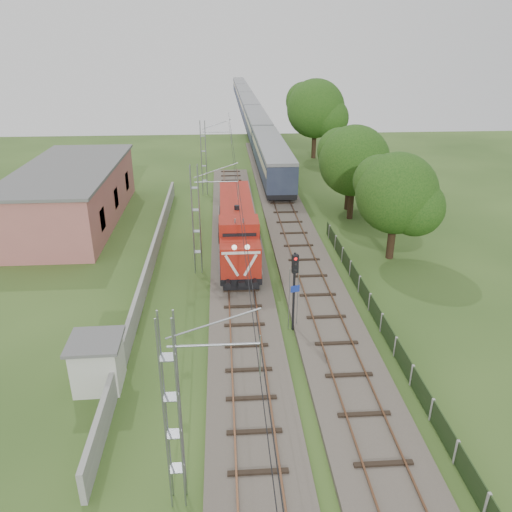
{
  "coord_description": "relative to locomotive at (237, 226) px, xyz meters",
  "views": [
    {
      "loc": [
        -1.08,
        -21.59,
        15.83
      ],
      "look_at": [
        1.08,
        9.56,
        2.2
      ],
      "focal_mm": 35.0,
      "sensor_mm": 36.0,
      "label": 1
    }
  ],
  "objects": [
    {
      "name": "locomotive",
      "position": [
        0.0,
        0.0,
        0.0
      ],
      "size": [
        2.81,
        16.03,
        4.07
      ],
      "color": "black",
      "rests_on": "ground"
    },
    {
      "name": "track_main",
      "position": [
        0.0,
        -8.89,
        -1.94
      ],
      "size": [
        4.2,
        70.0,
        0.45
      ],
      "color": "#6B6054",
      "rests_on": "ground"
    },
    {
      "name": "station_building",
      "position": [
        -15.0,
        8.11,
        0.5
      ],
      "size": [
        8.4,
        20.4,
        5.22
      ],
      "color": "#B46661",
      "rests_on": "ground"
    },
    {
      "name": "coach_rake",
      "position": [
        5.0,
        72.33,
        0.55
      ],
      "size": [
        3.27,
        122.11,
        3.78
      ],
      "color": "black",
      "rests_on": "ground"
    },
    {
      "name": "tree_a",
      "position": [
        11.96,
        -2.37,
        3.06
      ],
      "size": [
        6.41,
        6.11,
        8.31
      ],
      "color": "#382317",
      "rests_on": "ground"
    },
    {
      "name": "tree_d",
      "position": [
        12.27,
        33.52,
        4.7
      ],
      "size": [
        8.44,
        8.03,
        10.94
      ],
      "color": "#382317",
      "rests_on": "ground"
    },
    {
      "name": "fence",
      "position": [
        8.0,
        -12.89,
        -1.53
      ],
      "size": [
        0.12,
        32.0,
        1.2
      ],
      "color": "black",
      "rests_on": "ground"
    },
    {
      "name": "tree_c",
      "position": [
        11.55,
        9.96,
        2.76
      ],
      "size": [
        6.05,
        5.76,
        7.84
      ],
      "color": "#382317",
      "rests_on": "ground"
    },
    {
      "name": "ground",
      "position": [
        0.0,
        -15.89,
        -2.13
      ],
      "size": [
        140.0,
        140.0,
        0.0
      ],
      "primitive_type": "plane",
      "color": "#2D481B",
      "rests_on": "ground"
    },
    {
      "name": "tree_b",
      "position": [
        11.11,
        7.1,
        3.37
      ],
      "size": [
        6.8,
        6.48,
        8.81
      ],
      "color": "#382317",
      "rests_on": "ground"
    },
    {
      "name": "signal_post",
      "position": [
        2.84,
        -12.42,
        1.27
      ],
      "size": [
        0.54,
        0.43,
        4.95
      ],
      "color": "black",
      "rests_on": "ground"
    },
    {
      "name": "track_side",
      "position": [
        5.0,
        4.11,
        -1.94
      ],
      "size": [
        4.2,
        80.0,
        0.45
      ],
      "color": "#6B6054",
      "rests_on": "ground"
    },
    {
      "name": "boundary_wall",
      "position": [
        -6.5,
        -3.89,
        -1.38
      ],
      "size": [
        0.25,
        40.0,
        1.5
      ],
      "primitive_type": "cube",
      "color": "#9E9E99",
      "rests_on": "ground"
    },
    {
      "name": "catenary",
      "position": [
        -2.95,
        -3.89,
        1.92
      ],
      "size": [
        3.31,
        70.0,
        8.0
      ],
      "color": "gray",
      "rests_on": "ground"
    },
    {
      "name": "relay_hut",
      "position": [
        -7.4,
        -16.77,
        -0.8
      ],
      "size": [
        2.58,
        2.58,
        2.62
      ],
      "color": "beige",
      "rests_on": "ground"
    }
  ]
}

